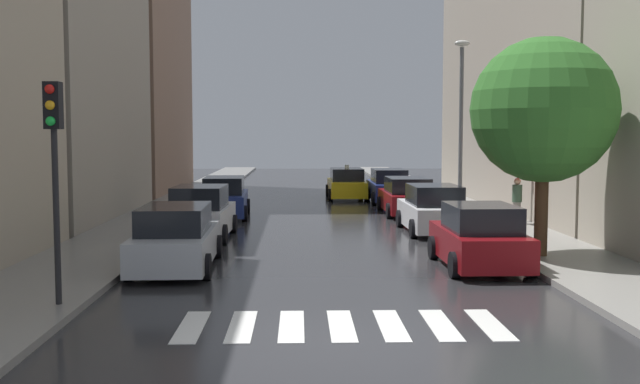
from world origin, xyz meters
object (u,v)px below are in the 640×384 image
(parked_car_left_second, at_px, (201,214))
(traffic_light_left_corner, at_px, (54,143))
(parked_car_right_third, at_px, (407,197))
(street_tree_right, at_px, (544,110))
(parked_car_right_nearest, at_px, (479,238))
(taxi_midroad, at_px, (347,184))
(parked_car_right_fourth, at_px, (388,187))
(pedestrian_foreground, at_px, (517,184))
(parked_car_left_nearest, at_px, (176,239))
(lamp_post_right, at_px, (461,116))
(parked_car_right_second, at_px, (433,210))
(parked_car_left_third, at_px, (225,198))

(parked_car_left_second, relative_size, traffic_light_left_corner, 0.97)
(parked_car_right_third, relative_size, street_tree_right, 0.79)
(parked_car_right_nearest, bearing_deg, taxi_midroad, 5.60)
(parked_car_left_second, bearing_deg, street_tree_right, -112.99)
(parked_car_right_fourth, bearing_deg, pedestrian_foreground, -160.86)
(parked_car_left_nearest, xyz_separation_m, lamp_post_right, (9.46, 9.74, 3.36))
(street_tree_right, xyz_separation_m, traffic_light_left_corner, (-11.26, -5.37, -0.80))
(lamp_post_right, bearing_deg, parked_car_right_third, 123.36)
(parked_car_left_nearest, distance_m, parked_car_right_nearest, 7.80)
(parked_car_right_second, bearing_deg, parked_car_right_third, -0.14)
(traffic_light_left_corner, bearing_deg, parked_car_right_second, 49.95)
(parked_car_right_second, xyz_separation_m, street_tree_right, (1.88, -5.79, 3.30))
(parked_car_right_nearest, xyz_separation_m, parked_car_right_fourth, (-0.14, 18.03, 0.01))
(parked_car_right_third, distance_m, pedestrian_foreground, 5.65)
(parked_car_right_second, xyz_separation_m, lamp_post_right, (1.62, 3.06, 3.35))
(parked_car_left_nearest, relative_size, parked_car_right_third, 1.03)
(parked_car_right_fourth, bearing_deg, parked_car_left_second, 148.07)
(parked_car_right_nearest, relative_size, parked_car_right_second, 0.93)
(street_tree_right, bearing_deg, lamp_post_right, 91.69)
(parked_car_right_nearest, relative_size, taxi_midroad, 0.88)
(parked_car_right_second, relative_size, lamp_post_right, 0.63)
(parked_car_left_nearest, distance_m, taxi_midroad, 20.87)
(parked_car_right_second, relative_size, taxi_midroad, 0.94)
(parked_car_right_fourth, relative_size, traffic_light_left_corner, 1.08)
(lamp_post_right, bearing_deg, parked_car_right_second, -117.89)
(traffic_light_left_corner, bearing_deg, parked_car_right_fourth, 67.69)
(parked_car_left_third, height_order, parked_car_right_nearest, parked_car_left_third)
(parked_car_right_fourth, bearing_deg, street_tree_right, -173.34)
(street_tree_right, relative_size, traffic_light_left_corner, 1.37)
(taxi_midroad, distance_m, street_tree_right, 19.88)
(parked_car_right_third, bearing_deg, parked_car_left_nearest, 147.04)
(taxi_midroad, bearing_deg, parked_car_left_nearest, 163.80)
(parked_car_right_third, bearing_deg, parked_car_left_third, 95.74)
(parked_car_right_third, distance_m, street_tree_right, 12.07)
(parked_car_left_nearest, height_order, parked_car_right_second, parked_car_right_second)
(parked_car_right_fourth, distance_m, traffic_light_left_corner, 24.35)
(parked_car_left_second, height_order, parked_car_right_fourth, parked_car_left_second)
(parked_car_right_fourth, height_order, traffic_light_left_corner, traffic_light_left_corner)
(parked_car_left_nearest, bearing_deg, parked_car_right_fourth, -24.45)
(parked_car_left_second, distance_m, lamp_post_right, 11.01)
(parked_car_left_nearest, bearing_deg, parked_car_right_nearest, -92.05)
(parked_car_left_second, relative_size, parked_car_left_third, 0.93)
(taxi_midroad, relative_size, lamp_post_right, 0.67)
(parked_car_right_second, bearing_deg, parked_car_left_third, 57.42)
(parked_car_left_nearest, height_order, parked_car_left_second, parked_car_left_second)
(pedestrian_foreground, bearing_deg, parked_car_right_third, 76.36)
(lamp_post_right, bearing_deg, street_tree_right, -88.31)
(parked_car_left_second, xyz_separation_m, parked_car_right_nearest, (7.88, -5.48, -0.04))
(parked_car_right_nearest, distance_m, street_tree_right, 3.96)
(parked_car_right_third, relative_size, taxi_midroad, 1.00)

